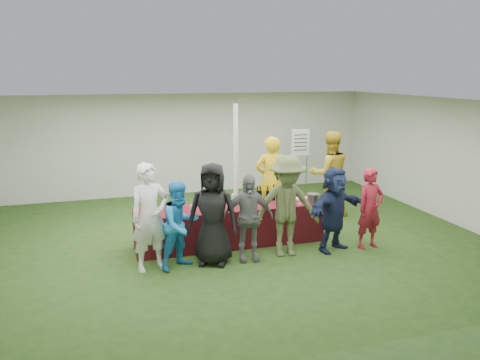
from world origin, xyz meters
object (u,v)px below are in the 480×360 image
object	(u,v)px
wine_list_sign	(300,147)
customer_5	(334,209)
customer_2	(213,214)
serving_table	(230,225)
customer_3	(248,218)
dump_bucket	(313,198)
customer_0	(150,217)
staff_back	(329,174)
customer_4	(287,206)
customer_1	(180,225)
customer_6	(370,208)
staff_pourer	(271,180)

from	to	relation	value
wine_list_sign	customer_5	world-z (taller)	wine_list_sign
customer_2	serving_table	bearing A→B (deg)	80.51
wine_list_sign	customer_3	world-z (taller)	wine_list_sign
dump_bucket	customer_0	size ratio (longest dim) A/B	0.14
staff_back	customer_4	size ratio (longest dim) A/B	1.06
customer_1	customer_2	world-z (taller)	customer_2
customer_3	staff_back	bearing A→B (deg)	44.48
customer_2	customer_4	size ratio (longest dim) A/B	0.96
customer_3	customer_5	distance (m)	1.66
wine_list_sign	customer_3	xyz separation A→B (m)	(-2.66, -3.78, -0.54)
dump_bucket	staff_back	xyz separation A→B (m)	(1.06, 1.38, 0.14)
wine_list_sign	customer_6	size ratio (longest dim) A/B	1.18
customer_1	customer_2	bearing A→B (deg)	-26.14
customer_3	dump_bucket	bearing A→B (deg)	29.10
customer_2	customer_5	size ratio (longest dim) A/B	1.12
serving_table	dump_bucket	size ratio (longest dim) A/B	14.19
customer_0	customer_3	distance (m)	1.67
customer_0	customer_6	bearing A→B (deg)	-18.30
customer_1	customer_2	distance (m)	0.57
customer_4	customer_1	bearing A→B (deg)	-174.14
customer_0	customer_6	world-z (taller)	customer_0
staff_back	customer_6	world-z (taller)	staff_back
staff_back	customer_0	bearing A→B (deg)	31.57
customer_2	wine_list_sign	bearing A→B (deg)	72.52
customer_0	customer_5	distance (m)	3.33
dump_bucket	staff_pourer	world-z (taller)	staff_pourer
customer_5	customer_6	size ratio (longest dim) A/B	1.04
customer_1	customer_4	xyz separation A→B (m)	(1.91, -0.00, 0.16)
staff_back	customer_1	world-z (taller)	staff_back
customer_3	customer_1	bearing A→B (deg)	-174.00
customer_1	customer_6	distance (m)	3.54
staff_pourer	customer_3	distance (m)	2.23
customer_4	customer_2	bearing A→B (deg)	-174.90
customer_1	customer_5	distance (m)	2.84
serving_table	customer_6	world-z (taller)	customer_6
customer_0	customer_1	world-z (taller)	customer_0
serving_table	customer_1	world-z (taller)	customer_1
staff_pourer	customer_3	bearing A→B (deg)	67.20
customer_5	customer_3	bearing A→B (deg)	157.68
customer_3	customer_5	size ratio (longest dim) A/B	0.98
dump_bucket	staff_pourer	size ratio (longest dim) A/B	0.13
staff_back	customer_2	bearing A→B (deg)	38.79
serving_table	staff_back	bearing A→B (deg)	23.33
staff_pourer	customer_4	bearing A→B (deg)	85.92
dump_bucket	customer_0	bearing A→B (deg)	-170.25
customer_2	customer_4	world-z (taller)	customer_4
customer_0	staff_back	bearing A→B (deg)	8.37
customer_5	customer_6	xyz separation A→B (m)	(0.71, -0.07, -0.03)
serving_table	customer_5	world-z (taller)	customer_5
customer_1	customer_3	size ratio (longest dim) A/B	0.97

